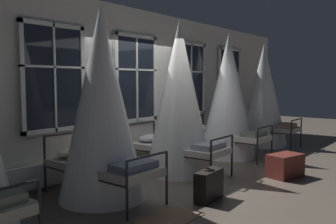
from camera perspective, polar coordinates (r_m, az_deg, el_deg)
name	(u,v)px	position (r m, az deg, el deg)	size (l,w,h in m)	color
ground	(175,172)	(7.09, 1.11, -9.30)	(24.50, 24.50, 0.00)	brown
back_wall_with_windows	(132,88)	(7.59, -5.51, 3.76)	(13.25, 0.10, 3.19)	silver
window_bank	(137,115)	(7.54, -4.81, -0.39)	(8.92, 0.10, 2.59)	black
cot_second	(102,106)	(5.44, -10.22, 0.90)	(1.29, 1.87, 2.82)	black
cot_third	(179,99)	(6.87, 1.72, 1.98)	(1.29, 1.87, 2.87)	black
cot_fourth	(228,97)	(8.50, 9.23, 2.28)	(1.29, 1.85, 2.81)	black
cot_fifth	(263,96)	(10.20, 14.47, 2.37)	(1.29, 1.86, 2.72)	black
rug_second	(168,218)	(4.84, 0.03, -16.05)	(0.80, 0.56, 0.01)	brown
suitcase_dark	(209,185)	(5.49, 6.33, -11.16)	(0.57, 0.25, 0.47)	black
travel_trunk	(285,165)	(7.05, 17.62, -7.88)	(0.64, 0.40, 0.42)	#5B231E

